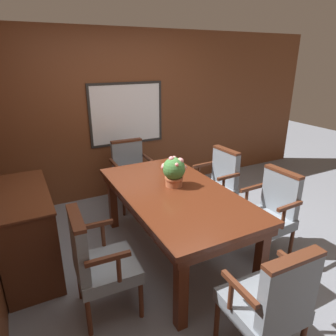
{
  "coord_description": "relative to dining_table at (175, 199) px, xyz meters",
  "views": [
    {
      "loc": [
        -1.42,
        -2.36,
        2.05
      ],
      "look_at": [
        -0.07,
        0.24,
        0.97
      ],
      "focal_mm": 32.0,
      "sensor_mm": 36.0,
      "label": 1
    }
  ],
  "objects": [
    {
      "name": "potted_plant",
      "position": [
        0.05,
        0.12,
        0.26
      ],
      "size": [
        0.25,
        0.24,
        0.33
      ],
      "color": "#B2603D",
      "rests_on": "dining_table"
    },
    {
      "name": "chair_head_far",
      "position": [
        0.02,
        1.36,
        -0.16
      ],
      "size": [
        0.55,
        0.5,
        0.95
      ],
      "rotation": [
        0.0,
        0.0,
        -0.02
      ],
      "color": "#562B19",
      "rests_on": "ground_plane"
    },
    {
      "name": "sideboard_cabinet",
      "position": [
        -1.41,
        0.48,
        -0.25
      ],
      "size": [
        0.51,
        1.16,
        0.85
      ],
      "color": "#512816",
      "rests_on": "ground_plane"
    },
    {
      "name": "chair_left_near",
      "position": [
        -0.93,
        -0.41,
        -0.16
      ],
      "size": [
        0.51,
        0.55,
        0.95
      ],
      "rotation": [
        0.0,
        0.0,
        1.53
      ],
      "color": "#562B19",
      "rests_on": "ground_plane"
    },
    {
      "name": "chair_head_near",
      "position": [
        -0.01,
        -1.37,
        -0.16
      ],
      "size": [
        0.55,
        0.5,
        0.95
      ],
      "rotation": [
        0.0,
        0.0,
        3.12
      ],
      "color": "#562B19",
      "rests_on": "ground_plane"
    },
    {
      "name": "chair_right_near",
      "position": [
        0.93,
        -0.43,
        -0.16
      ],
      "size": [
        0.51,
        0.56,
        0.95
      ],
      "rotation": [
        0.0,
        0.0,
        -1.52
      ],
      "color": "#562B19",
      "rests_on": "ground_plane"
    },
    {
      "name": "dining_table",
      "position": [
        0.0,
        0.0,
        0.0
      ],
      "size": [
        1.03,
        1.94,
        0.77
      ],
      "color": "#562614",
      "rests_on": "ground_plane"
    },
    {
      "name": "ground_plane",
      "position": [
        0.07,
        -0.09,
        -0.67
      ],
      "size": [
        14.0,
        14.0,
        0.0
      ],
      "primitive_type": "plane",
      "color": "gray"
    },
    {
      "name": "chair_right_far",
      "position": [
        0.88,
        0.46,
        -0.16
      ],
      "size": [
        0.51,
        0.56,
        0.95
      ],
      "rotation": [
        0.0,
        0.0,
        -1.52
      ],
      "color": "#562B19",
      "rests_on": "ground_plane"
    },
    {
      "name": "wall_back",
      "position": [
        0.07,
        1.86,
        0.55
      ],
      "size": [
        7.2,
        0.08,
        2.45
      ],
      "color": "brown",
      "rests_on": "ground_plane"
    }
  ]
}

